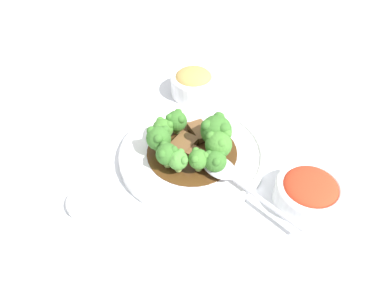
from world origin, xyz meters
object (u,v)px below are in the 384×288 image
(broccoli_floret_8, at_px, (199,159))
(side_bowl_kimchi, at_px, (309,191))
(broccoli_floret_4, at_px, (176,121))
(broccoli_floret_5, at_px, (163,128))
(beef_strip_1, at_px, (200,156))
(broccoli_floret_0, at_px, (159,138))
(broccoli_floret_3, at_px, (215,161))
(main_plate, at_px, (192,154))
(broccoli_floret_6, at_px, (220,143))
(broccoli_floret_1, at_px, (216,130))
(broccoli_floret_2, at_px, (167,154))
(side_bowl_appetizer, at_px, (193,82))
(broccoli_floret_7, at_px, (180,161))
(beef_strip_0, at_px, (179,148))
(beef_strip_2, at_px, (200,131))
(sauce_dish, at_px, (88,201))
(serving_spoon, at_px, (225,172))

(broccoli_floret_8, xyz_separation_m, side_bowl_kimchi, (-0.18, -0.03, -0.02))
(broccoli_floret_4, relative_size, broccoli_floret_5, 1.12)
(beef_strip_1, xyz_separation_m, broccoli_floret_4, (0.07, -0.04, 0.02))
(broccoli_floret_0, relative_size, broccoli_floret_3, 1.26)
(main_plate, distance_m, broccoli_floret_3, 0.07)
(broccoli_floret_0, relative_size, broccoli_floret_6, 0.91)
(broccoli_floret_5, bearing_deg, main_plate, 174.19)
(broccoli_floret_1, relative_size, broccoli_floret_8, 1.55)
(broccoli_floret_2, relative_size, broccoli_floret_6, 0.81)
(broccoli_floret_0, distance_m, side_bowl_kimchi, 0.26)
(side_bowl_kimchi, bearing_deg, beef_strip_1, 0.86)
(broccoli_floret_1, bearing_deg, broccoli_floret_4, -2.64)
(broccoli_floret_4, height_order, side_bowl_appetizer, broccoli_floret_4)
(main_plate, distance_m, broccoli_floret_7, 0.06)
(side_bowl_kimchi, bearing_deg, side_bowl_appetizer, -32.40)
(beef_strip_0, distance_m, broccoli_floret_0, 0.04)
(beef_strip_2, xyz_separation_m, broccoli_floret_3, (-0.06, 0.07, 0.02))
(beef_strip_0, bearing_deg, broccoli_floret_8, 152.71)
(side_bowl_appetizer, xyz_separation_m, sauce_dish, (0.02, 0.34, -0.02))
(broccoli_floret_6, distance_m, broccoli_floret_7, 0.07)
(beef_strip_1, bearing_deg, broccoli_floret_8, 108.41)
(broccoli_floret_7, relative_size, serving_spoon, 0.21)
(broccoli_floret_2, relative_size, serving_spoon, 0.24)
(side_bowl_kimchi, xyz_separation_m, sauce_dish, (0.31, 0.16, -0.02))
(side_bowl_kimchi, bearing_deg, beef_strip_0, 0.75)
(broccoli_floret_2, xyz_separation_m, broccoli_floret_3, (-0.08, -0.02, -0.00))
(broccoli_floret_3, height_order, broccoli_floret_8, same)
(broccoli_floret_8, bearing_deg, sauce_dish, 44.02)
(side_bowl_kimchi, height_order, side_bowl_appetizer, side_bowl_appetizer)
(broccoli_floret_0, height_order, broccoli_floret_4, broccoli_floret_0)
(broccoli_floret_0, xyz_separation_m, broccoli_floret_3, (-0.11, -0.00, -0.01))
(broccoli_floret_5, distance_m, side_bowl_kimchi, 0.27)
(beef_strip_0, distance_m, broccoli_floret_1, 0.07)
(side_bowl_appetizer, bearing_deg, serving_spoon, 127.35)
(broccoli_floret_5, height_order, side_bowl_appetizer, broccoli_floret_5)
(beef_strip_1, distance_m, broccoli_floret_2, 0.06)
(main_plate, xyz_separation_m, broccoli_floret_2, (0.02, 0.05, 0.04))
(broccoli_floret_6, bearing_deg, beef_strip_0, 12.34)
(main_plate, bearing_deg, beef_strip_1, 153.37)
(main_plate, xyz_separation_m, side_bowl_kimchi, (-0.21, 0.01, 0.01))
(broccoli_floret_7, bearing_deg, side_bowl_kimchi, -167.65)
(broccoli_floret_1, relative_size, sauce_dish, 0.93)
(broccoli_floret_6, relative_size, side_bowl_kimchi, 0.53)
(main_plate, bearing_deg, broccoli_floret_5, -5.81)
(side_bowl_kimchi, bearing_deg, broccoli_floret_8, 9.09)
(beef_strip_1, relative_size, beef_strip_2, 1.12)
(beef_strip_2, bearing_deg, main_plate, 97.60)
(beef_strip_2, xyz_separation_m, side_bowl_appetizer, (0.08, -0.13, 0.00))
(serving_spoon, bearing_deg, side_bowl_appetizer, -52.65)
(broccoli_floret_3, relative_size, broccoli_floret_4, 0.90)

